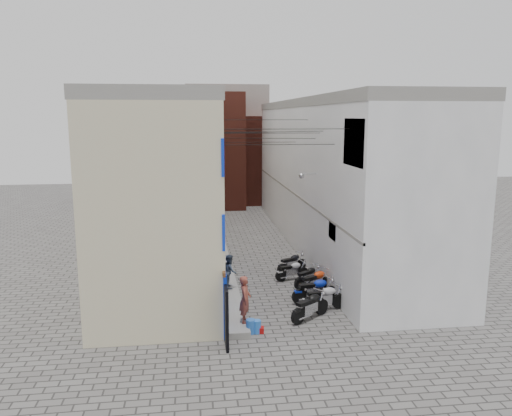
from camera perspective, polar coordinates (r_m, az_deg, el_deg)
name	(u,v)px	position (r m, az deg, el deg)	size (l,w,h in m)	color
ground	(294,337)	(18.98, 4.38, -14.44)	(90.00, 90.00, 0.00)	#575452
plinth	(219,246)	(30.90, -4.30, -4.32)	(0.90, 26.00, 0.25)	gray
building_left	(168,176)	(30.02, -10.02, 3.62)	(5.10, 27.00, 9.00)	beige
building_right	(332,173)	(31.25, 8.63, 3.94)	(5.94, 26.00, 9.00)	silver
building_far_brick_left	(209,150)	(44.97, -5.40, 6.59)	(6.00, 6.00, 10.00)	maroon
building_far_brick_right	(261,159)	(47.47, 0.60, 5.62)	(5.00, 6.00, 8.00)	maroon
building_far_concrete	(226,141)	(51.03, -3.40, 7.63)	(8.00, 5.00, 11.00)	gray
far_shopfront	(234,197)	(42.74, -2.49, 1.30)	(2.00, 0.30, 2.40)	black
overhead_wires	(264,134)	(24.76, 0.97, 8.46)	(5.80, 13.02, 1.32)	black
motorcycle_a	(310,305)	(20.27, 6.22, -10.96)	(0.66, 2.08, 1.20)	black
motorcycle_b	(324,297)	(21.19, 7.77, -10.02)	(0.66, 2.09, 1.21)	#A2A1A6
motorcycle_c	(315,289)	(22.02, 6.79, -9.16)	(0.67, 2.13, 1.23)	#0B22A6
motorcycle_d	(316,280)	(23.11, 6.83, -8.21)	(0.67, 2.13, 1.23)	#B8330D
motorcycle_e	(308,275)	(24.03, 6.00, -7.66)	(0.58, 1.85, 1.07)	black
motorcycle_f	(292,270)	(24.85, 4.16, -7.04)	(0.57, 1.81, 1.05)	#AAAAAE
motorcycle_g	(292,262)	(25.92, 4.13, -6.21)	(0.62, 1.95, 1.13)	black
person_a	(245,299)	(19.19, -1.25, -10.37)	(0.66, 0.43, 1.82)	brown
person_b	(230,271)	(22.95, -3.02, -7.21)	(0.75, 0.59, 1.55)	#384455
water_jug_near	(257,327)	(19.12, 0.09, -13.40)	(0.32, 0.32, 0.49)	blue
water_jug_far	(251,326)	(19.09, -0.62, -13.38)	(0.34, 0.34, 0.54)	blue
red_crate	(259,330)	(19.19, 0.37, -13.76)	(0.35, 0.27, 0.22)	#9A0B0B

